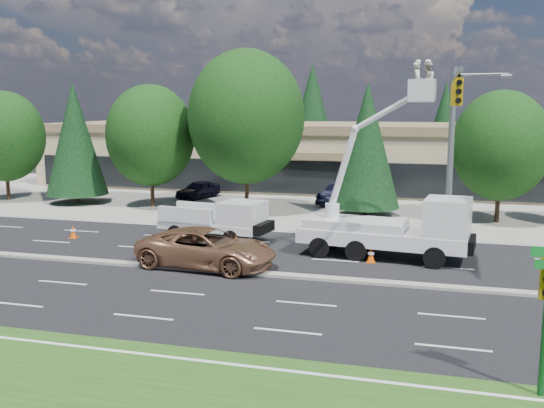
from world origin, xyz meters
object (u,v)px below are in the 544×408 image
(signal_mast, at_px, (454,126))
(bucket_truck, at_px, (396,219))
(minivan, at_px, (207,248))
(utility_pickup, at_px, (219,224))

(signal_mast, distance_m, bucket_truck, 5.55)
(bucket_truck, bearing_deg, signal_mast, 55.26)
(signal_mast, relative_size, minivan, 1.65)
(signal_mast, bearing_deg, utility_pickup, -173.80)
(utility_pickup, xyz_separation_m, minivan, (1.31, -5.18, -0.04))
(signal_mast, relative_size, bucket_truck, 1.13)
(utility_pickup, xyz_separation_m, bucket_truck, (9.20, -1.50, 1.00))
(signal_mast, xyz_separation_m, minivan, (-10.30, -6.44, -5.20))
(signal_mast, distance_m, utility_pickup, 12.77)
(utility_pickup, height_order, minivan, utility_pickup)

